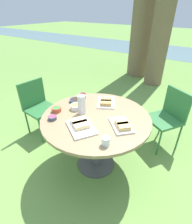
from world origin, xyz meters
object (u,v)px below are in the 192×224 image
at_px(wine_glass, 83,97).
at_px(handbag, 108,112).
at_px(chair_near_left, 168,114).
at_px(water_pitcher, 82,105).
at_px(dining_table, 96,124).
at_px(chair_near_right, 38,104).

bearing_deg(wine_glass, handbag, 101.49).
distance_m(chair_near_left, water_pitcher, 1.34).
distance_m(dining_table, chair_near_left, 1.16).
bearing_deg(handbag, chair_near_right, -125.98).
height_order(dining_table, wine_glass, wine_glass).
relative_size(dining_table, chair_near_right, 1.43).
bearing_deg(handbag, dining_table, -65.84).
bearing_deg(dining_table, wine_glass, 157.23).
bearing_deg(wine_glass, dining_table, -22.77).
distance_m(chair_near_right, wine_glass, 1.00).
distance_m(chair_near_left, handbag, 1.17).
relative_size(chair_near_left, handbag, 2.42).
bearing_deg(water_pitcher, handbag, 105.48).
xyz_separation_m(dining_table, wine_glass, (-0.29, 0.12, 0.23)).
xyz_separation_m(dining_table, water_pitcher, (-0.18, -0.04, 0.23)).
bearing_deg(wine_glass, chair_near_left, 43.84).
bearing_deg(chair_near_left, water_pitcher, -127.18).
height_order(water_pitcher, handbag, water_pitcher).
distance_m(chair_near_right, handbag, 1.30).
relative_size(chair_near_right, handbag, 2.42).
bearing_deg(dining_table, water_pitcher, -166.21).
relative_size(dining_table, water_pitcher, 5.37).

